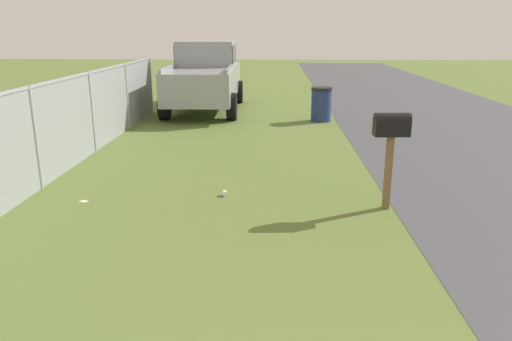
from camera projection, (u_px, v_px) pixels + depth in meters
The scene contains 6 objects.
mailbox at pixel (391, 133), 6.66m from camera, with size 0.23×0.49×1.38m.
pickup_truck at pixel (205, 74), 15.09m from camera, with size 4.98×2.21×2.09m.
trash_bin at pixel (321, 104), 13.36m from camera, with size 0.57×0.57×0.93m.
fence_section at pixel (35, 134), 7.58m from camera, with size 14.74×0.07×1.65m.
litter_cup_midfield_a at pixel (225, 193), 7.47m from camera, with size 0.08×0.08×0.10m, color white.
litter_wrapper_midfield_b at pixel (84, 201), 7.24m from camera, with size 0.12×0.08×0.01m, color silver.
Camera 1 is at (-0.46, 0.23, 2.49)m, focal length 34.08 mm.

